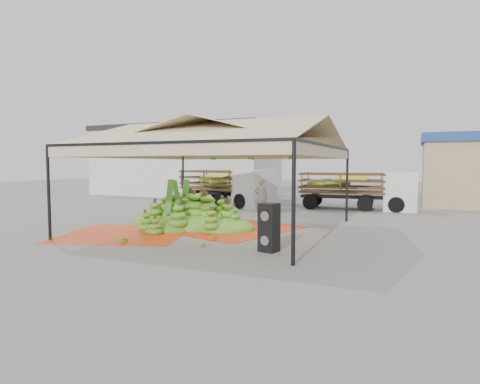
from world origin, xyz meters
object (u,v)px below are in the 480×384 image
at_px(speaker_stack, 269,227).
at_px(vendor, 261,197).
at_px(truck_left, 229,183).
at_px(banana_heap, 193,210).
at_px(truck_right, 361,186).

distance_m(speaker_stack, vendor, 7.65).
distance_m(speaker_stack, truck_left, 12.61).
distance_m(banana_heap, vendor, 4.14).
height_order(truck_left, truck_right, truck_left).
bearing_deg(truck_left, vendor, -28.20).
distance_m(banana_heap, speaker_stack, 5.34).
bearing_deg(banana_heap, vendor, 70.43).
distance_m(truck_left, truck_right, 7.43).
bearing_deg(truck_right, vendor, -134.50).
xyz_separation_m(vendor, truck_right, (3.93, 4.67, 0.35)).
height_order(vendor, truck_right, truck_right).
height_order(banana_heap, vendor, vendor).
xyz_separation_m(vendor, truck_left, (-3.45, 3.80, 0.40)).
height_order(vendor, truck_left, truck_left).
height_order(speaker_stack, truck_left, truck_left).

